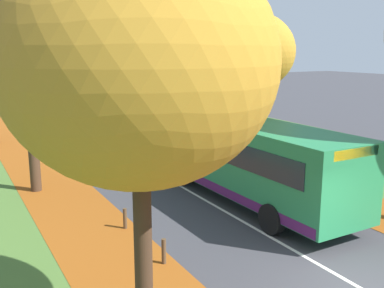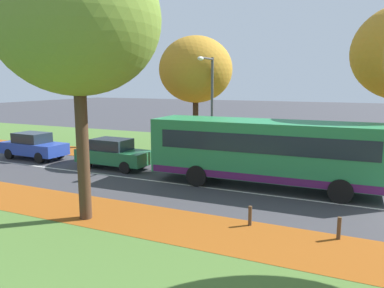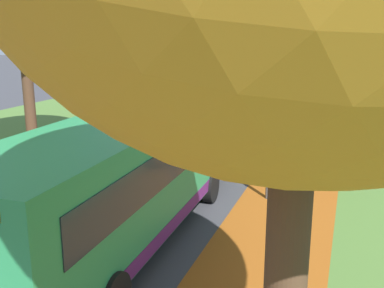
# 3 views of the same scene
# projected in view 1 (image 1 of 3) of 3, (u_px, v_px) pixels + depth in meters

# --- Properties ---
(leaf_litter_left) EXTENTS (2.80, 60.00, 0.00)m
(leaf_litter_left) POSITION_uv_depth(u_px,v_px,m) (44.00, 175.00, 20.17)
(leaf_litter_left) COLOR #8C4714
(leaf_litter_left) RESTS_ON grass_verge_left
(grass_verge_right) EXTENTS (12.00, 90.00, 0.01)m
(grass_verge_right) POSITION_uv_depth(u_px,v_px,m) (227.00, 129.00, 31.84)
(grass_verge_right) COLOR #476B2D
(grass_verge_right) RESTS_ON ground
(leaf_litter_right) EXTENTS (2.80, 60.00, 0.00)m
(leaf_litter_right) POSITION_uv_depth(u_px,v_px,m) (217.00, 152.00, 24.52)
(leaf_litter_right) COLOR #8C4714
(leaf_litter_right) RESTS_ON grass_verge_right
(road_centre_line) EXTENTS (0.12, 80.00, 0.01)m
(road_centre_line) POSITION_uv_depth(u_px,v_px,m) (102.00, 141.00, 27.48)
(road_centre_line) COLOR silver
(road_centre_line) RESTS_ON ground
(tree_left_nearest) EXTENTS (4.58, 4.58, 7.38)m
(tree_left_nearest) POSITION_uv_depth(u_px,v_px,m) (139.00, 64.00, 7.28)
(tree_left_nearest) COLOR #382619
(tree_left_nearest) RESTS_ON ground
(tree_left_near) EXTENTS (5.43, 5.43, 9.12)m
(tree_left_near) POSITION_uv_depth(u_px,v_px,m) (24.00, 19.00, 16.55)
(tree_left_near) COLOR #422D1E
(tree_left_near) RESTS_ON ground
(tree_right_near) EXTENTS (4.38, 4.38, 7.40)m
(tree_right_near) POSITION_uv_depth(u_px,v_px,m) (252.00, 52.00, 22.63)
(tree_right_near) COLOR #382619
(tree_right_near) RESTS_ON ground
(tree_right_mid) EXTENTS (6.00, 6.00, 10.33)m
(tree_right_mid) POSITION_uv_depth(u_px,v_px,m) (175.00, 18.00, 30.28)
(tree_right_mid) COLOR #382619
(tree_right_mid) RESTS_ON ground
(bollard_third) EXTENTS (0.12, 0.12, 0.70)m
(bollard_third) POSITION_uv_depth(u_px,v_px,m) (164.00, 251.00, 11.76)
(bollard_third) COLOR #4C3823
(bollard_third) RESTS_ON ground
(bollard_fourth) EXTENTS (0.12, 0.12, 0.67)m
(bollard_fourth) POSITION_uv_depth(u_px,v_px,m) (125.00, 219.00, 14.07)
(bollard_fourth) COLOR #4C3823
(bollard_fourth) RESTS_ON ground
(streetlamp_right) EXTENTS (1.89, 0.28, 6.00)m
(streetlamp_right) POSITION_uv_depth(u_px,v_px,m) (238.00, 89.00, 20.57)
(streetlamp_right) COLOR #47474C
(streetlamp_right) RESTS_ON ground
(bus) EXTENTS (2.82, 10.45, 2.98)m
(bus) POSITION_uv_depth(u_px,v_px,m) (242.00, 155.00, 16.69)
(bus) COLOR #237A47
(bus) RESTS_ON ground
(car_green_lead) EXTENTS (1.87, 4.24, 1.62)m
(car_green_lead) POSITION_uv_depth(u_px,v_px,m) (153.00, 139.00, 24.24)
(car_green_lead) COLOR #1E6038
(car_green_lead) RESTS_ON ground
(car_blue_following) EXTENTS (1.89, 4.26, 1.62)m
(car_blue_following) POSITION_uv_depth(u_px,v_px,m) (116.00, 123.00, 29.39)
(car_blue_following) COLOR #233D9E
(car_blue_following) RESTS_ON ground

